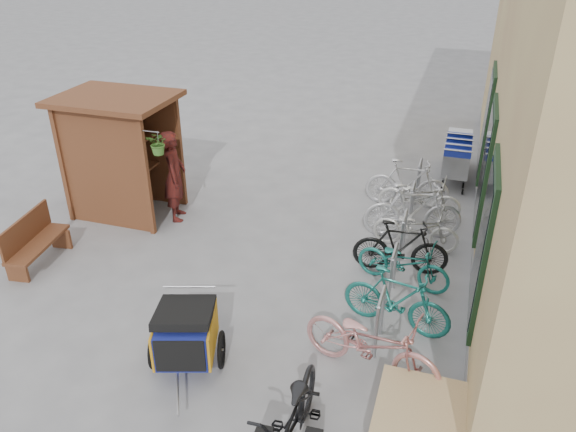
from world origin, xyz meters
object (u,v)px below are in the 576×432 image
(bike_0, at_px, (371,343))
(bike_7, at_px, (407,183))
(bike_4, at_px, (416,228))
(bike_2, at_px, (403,262))
(cargo_bike, at_px, (294,427))
(bike_6, at_px, (420,197))
(bike_3, at_px, (401,247))
(shopping_carts, at_px, (458,153))
(person_kiosk, at_px, (174,176))
(child_trailer, at_px, (186,332))
(bike_5, at_px, (413,211))
(bike_1, at_px, (397,300))
(bench, at_px, (34,241))
(kiosk, at_px, (116,139))
(pallet_stack, at_px, (418,422))

(bike_0, distance_m, bike_7, 5.04)
(bike_4, bearing_deg, bike_2, 179.23)
(cargo_bike, xyz_separation_m, bike_6, (0.67, 6.22, -0.08))
(bike_3, distance_m, bike_4, 0.88)
(shopping_carts, bearing_deg, person_kiosk, -144.35)
(child_trailer, relative_size, bike_4, 1.09)
(child_trailer, relative_size, bike_6, 1.02)
(person_kiosk, bearing_deg, bike_6, -92.82)
(shopping_carts, bearing_deg, cargo_bike, -98.54)
(bike_5, bearing_deg, bike_4, -176.39)
(bike_1, bearing_deg, bike_5, 13.19)
(bench, height_order, cargo_bike, cargo_bike)
(kiosk, height_order, bench, kiosk)
(bike_1, bearing_deg, bike_3, 16.62)
(bike_0, relative_size, bike_2, 1.23)
(person_kiosk, bearing_deg, kiosk, 73.35)
(shopping_carts, relative_size, bike_3, 1.24)
(pallet_stack, distance_m, bike_1, 1.97)
(bike_0, bearing_deg, kiosk, 77.11)
(child_trailer, distance_m, bike_3, 3.90)
(person_kiosk, bearing_deg, bike_0, -146.44)
(shopping_carts, xyz_separation_m, bike_0, (-0.71, -6.82, -0.11))
(bike_2, distance_m, bike_3, 0.37)
(pallet_stack, bearing_deg, bike_6, 96.18)
(person_kiosk, relative_size, bike_1, 1.13)
(child_trailer, bearing_deg, person_kiosk, 101.62)
(shopping_carts, relative_size, bike_5, 1.09)
(person_kiosk, relative_size, bike_4, 1.19)
(bike_2, distance_m, bike_6, 2.45)
(shopping_carts, distance_m, bike_5, 3.11)
(cargo_bike, bearing_deg, bike_4, 78.68)
(bench, bearing_deg, child_trailer, -29.92)
(bike_1, distance_m, bike_6, 3.59)
(bike_1, bearing_deg, person_kiosk, 76.76)
(bike_0, distance_m, bike_3, 2.54)
(shopping_carts, xyz_separation_m, child_trailer, (-3.06, -7.38, -0.08))
(bike_7, bearing_deg, bike_0, 178.32)
(bench, xyz_separation_m, shopping_carts, (6.67, 5.94, 0.16))
(kiosk, xyz_separation_m, bike_1, (5.74, -2.00, -1.07))
(bike_3, relative_size, bike_7, 0.93)
(child_trailer, relative_size, bike_5, 0.92)
(child_trailer, relative_size, bike_3, 1.05)
(bike_4, bearing_deg, child_trailer, 149.65)
(child_trailer, bearing_deg, bench, 140.39)
(pallet_stack, relative_size, bike_7, 0.71)
(child_trailer, height_order, bike_3, bike_3)
(bike_0, bearing_deg, shopping_carts, 9.86)
(bike_3, bearing_deg, child_trailer, 135.95)
(shopping_carts, relative_size, person_kiosk, 1.08)
(bike_4, bearing_deg, bike_1, -178.16)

